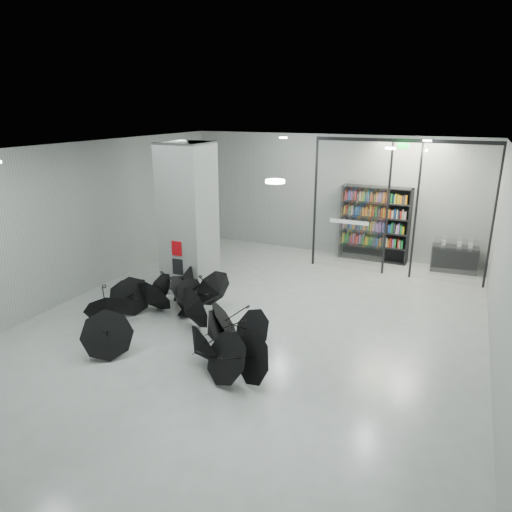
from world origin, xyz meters
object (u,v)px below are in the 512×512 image
at_px(bookshelf, 375,224).
at_px(umbrella_cluster, 184,319).
at_px(shop_counter, 454,259).
at_px(column, 188,219).

xyz_separation_m(bookshelf, umbrella_cluster, (-2.83, -7.01, -0.91)).
relative_size(bookshelf, umbrella_cluster, 0.44).
height_order(shop_counter, umbrella_cluster, umbrella_cluster).
bearing_deg(column, bookshelf, 49.52).
height_order(column, shop_counter, column).
distance_m(bookshelf, umbrella_cluster, 7.62).
distance_m(column, bookshelf, 6.29).
bearing_deg(umbrella_cluster, bookshelf, 68.06).
bearing_deg(shop_counter, umbrella_cluster, -131.87).
distance_m(bookshelf, shop_counter, 2.64).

